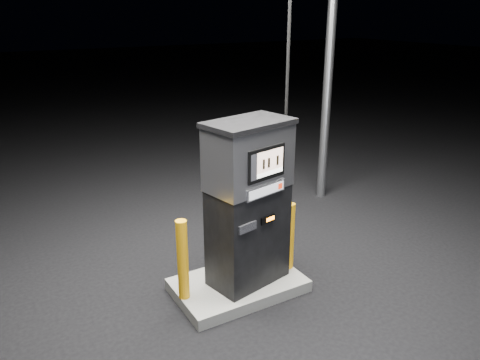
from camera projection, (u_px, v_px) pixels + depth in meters
ground at (238, 290)px, 6.00m from camera, size 80.00×80.00×0.00m
pump_island at (238, 285)px, 5.97m from camera, size 1.60×1.00×0.15m
fuel_dispenser at (249, 202)px, 5.61m from camera, size 1.19×0.81×4.28m
bollard_left at (183, 260)px, 5.43m from camera, size 0.16×0.16×1.00m
bollard_right at (289, 236)px, 6.09m from camera, size 0.13×0.13×0.92m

